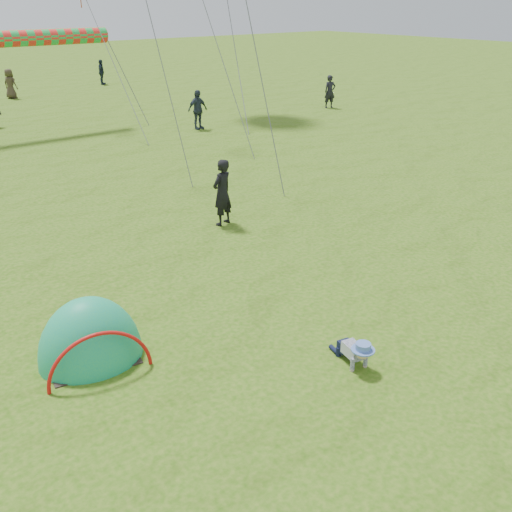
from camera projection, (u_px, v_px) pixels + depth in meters
ground at (303, 362)px, 9.08m from camera, size 140.00×140.00×0.00m
crawling_toddler at (355, 351)px, 8.93m from camera, size 0.61×0.76×0.52m
popup_tent at (92, 358)px, 9.19m from camera, size 1.86×1.62×2.14m
standing_adult at (222, 193)px, 14.27m from camera, size 0.71×0.56×1.69m
crowd_person_2 at (101, 72)px, 37.59m from camera, size 0.88×0.97×1.58m
crowd_person_8 at (198, 110)px, 24.77m from camera, size 1.01×0.48×1.68m
crowd_person_10 at (10, 84)px, 32.37m from camera, size 0.87×0.95×1.63m
crowd_person_12 at (330, 92)px, 29.61m from camera, size 0.70×0.59×1.65m
rainbow_tube_kite at (33, 38)px, 22.98m from camera, size 6.20×0.64×0.64m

